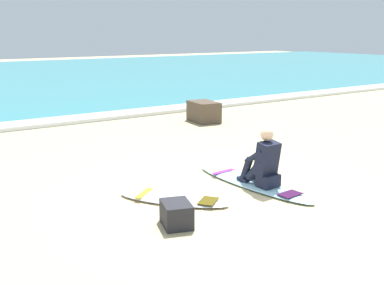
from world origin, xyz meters
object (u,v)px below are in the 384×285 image
at_px(surfboard_main, 252,183).
at_px(beach_bag, 176,214).
at_px(surfer_seated, 263,163).
at_px(surfboard_spare_near, 173,199).
at_px(shoreline_rock, 204,112).

xyz_separation_m(surfboard_main, beach_bag, (-1.94, -0.70, 0.12)).
bearing_deg(surfboard_main, beach_bag, -160.08).
relative_size(surfer_seated, beach_bag, 1.97).
xyz_separation_m(surfboard_spare_near, shoreline_rock, (4.15, 4.97, 0.25)).
xyz_separation_m(surfboard_main, shoreline_rock, (2.66, 5.07, 0.25)).
xyz_separation_m(shoreline_rock, beach_bag, (-4.60, -5.78, -0.13)).
bearing_deg(surfboard_spare_near, beach_bag, -119.50).
distance_m(surfer_seated, beach_bag, 2.04).
bearing_deg(surfer_seated, surfboard_spare_near, 167.52).
bearing_deg(beach_bag, surfer_seated, 13.43).
distance_m(surfboard_spare_near, shoreline_rock, 6.48).
relative_size(surfboard_spare_near, beach_bag, 3.54).
distance_m(surfboard_main, surfboard_spare_near, 1.49).
distance_m(surfer_seated, shoreline_rock, 5.93).
bearing_deg(surfboard_spare_near, shoreline_rock, 50.17).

